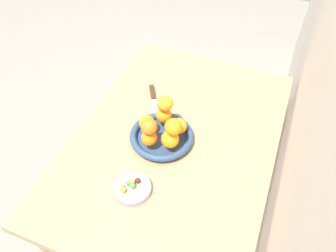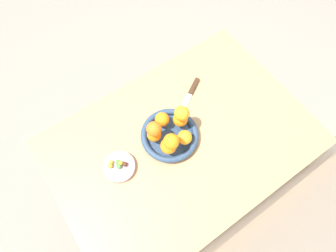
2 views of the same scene
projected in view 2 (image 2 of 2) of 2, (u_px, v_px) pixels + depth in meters
ground_plane at (177, 178)px, 1.80m from camera, size 6.00×6.00×0.00m
wall_back at (326, 223)px, 0.51m from camera, size 4.00×0.05×2.50m
dining_table at (181, 148)px, 1.20m from camera, size 1.10×0.76×0.74m
fruit_bowl at (170, 135)px, 1.10m from camera, size 0.24×0.24×0.04m
candy_dish at (119, 167)px, 1.06m from camera, size 0.13×0.13×0.02m
orange_0 at (162, 119)px, 1.08m from camera, size 0.06×0.06×0.06m
orange_1 at (154, 134)px, 1.05m from camera, size 0.06×0.06×0.06m
orange_2 at (169, 146)px, 1.03m from camera, size 0.07×0.07×0.07m
orange_3 at (185, 137)px, 1.05m from camera, size 0.06×0.06×0.06m
orange_4 at (180, 119)px, 1.08m from camera, size 0.06×0.06×0.06m
orange_5 at (171, 141)px, 0.97m from camera, size 0.06×0.06×0.06m
orange_6 at (154, 129)px, 1.00m from camera, size 0.06×0.06×0.06m
orange_7 at (182, 113)px, 1.02m from camera, size 0.06×0.06×0.06m
candy_ball_0 at (117, 162)px, 1.05m from camera, size 0.02×0.02×0.02m
candy_ball_1 at (110, 166)px, 1.04m from camera, size 0.02×0.02×0.02m
candy_ball_2 at (121, 163)px, 1.05m from camera, size 0.02×0.02×0.02m
candy_ball_3 at (119, 166)px, 1.04m from camera, size 0.02×0.02×0.02m
candy_ball_4 at (111, 162)px, 1.05m from camera, size 0.02×0.02×0.02m
candy_ball_5 at (119, 166)px, 1.04m from camera, size 0.02×0.02×0.02m
candy_ball_6 at (125, 164)px, 1.04m from camera, size 0.02×0.02×0.02m
knife at (189, 97)px, 1.20m from camera, size 0.24×0.15×0.01m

